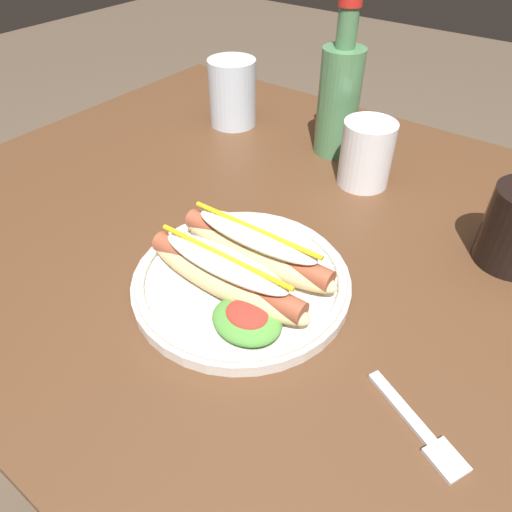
{
  "coord_description": "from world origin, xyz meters",
  "views": [
    {
      "loc": [
        0.3,
        -0.46,
        1.15
      ],
      "look_at": [
        0.03,
        -0.11,
        0.77
      ],
      "focal_mm": 32.74,
      "sensor_mm": 36.0,
      "label": 1
    }
  ],
  "objects_px": {
    "fork": "(421,431)",
    "glass_bottle": "(339,97)",
    "water_cup": "(233,93)",
    "extra_cup": "(366,154)",
    "hot_dog_plate": "(241,273)"
  },
  "relations": [
    {
      "from": "water_cup",
      "to": "hot_dog_plate",
      "type": "bearing_deg",
      "value": -49.87
    },
    {
      "from": "hot_dog_plate",
      "to": "glass_bottle",
      "type": "height_order",
      "value": "glass_bottle"
    },
    {
      "from": "hot_dog_plate",
      "to": "fork",
      "type": "xyz_separation_m",
      "value": [
        0.25,
        -0.05,
        -0.02
      ]
    },
    {
      "from": "water_cup",
      "to": "extra_cup",
      "type": "relative_size",
      "value": 1.19
    },
    {
      "from": "extra_cup",
      "to": "glass_bottle",
      "type": "distance_m",
      "value": 0.12
    },
    {
      "from": "extra_cup",
      "to": "water_cup",
      "type": "bearing_deg",
      "value": 171.0
    },
    {
      "from": "hot_dog_plate",
      "to": "fork",
      "type": "height_order",
      "value": "hot_dog_plate"
    },
    {
      "from": "fork",
      "to": "water_cup",
      "type": "distance_m",
      "value": 0.7
    },
    {
      "from": "hot_dog_plate",
      "to": "glass_bottle",
      "type": "distance_m",
      "value": 0.4
    },
    {
      "from": "fork",
      "to": "glass_bottle",
      "type": "height_order",
      "value": "glass_bottle"
    },
    {
      "from": "fork",
      "to": "extra_cup",
      "type": "bearing_deg",
      "value": 149.65
    },
    {
      "from": "fork",
      "to": "extra_cup",
      "type": "height_order",
      "value": "extra_cup"
    },
    {
      "from": "water_cup",
      "to": "glass_bottle",
      "type": "distance_m",
      "value": 0.22
    },
    {
      "from": "hot_dog_plate",
      "to": "glass_bottle",
      "type": "bearing_deg",
      "value": 102.99
    },
    {
      "from": "water_cup",
      "to": "extra_cup",
      "type": "distance_m",
      "value": 0.32
    }
  ]
}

